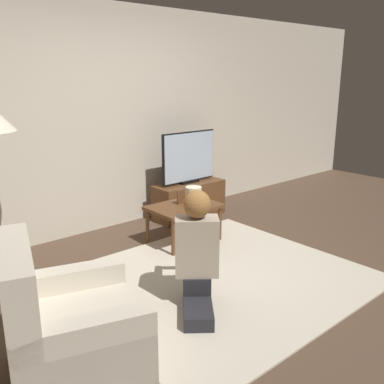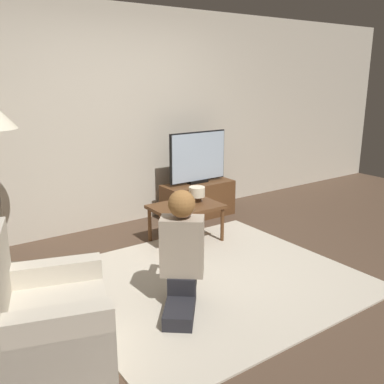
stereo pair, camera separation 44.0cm
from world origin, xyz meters
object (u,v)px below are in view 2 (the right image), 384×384
at_px(table_lamp, 197,193).
at_px(armchair, 41,329).
at_px(tv, 198,157).
at_px(person_kneeling, 182,249).
at_px(coffee_table, 186,210).

bearing_deg(table_lamp, armchair, -147.99).
distance_m(tv, person_kneeling, 2.27).
xyz_separation_m(armchair, table_lamp, (2.12, 1.33, 0.23)).
xyz_separation_m(coffee_table, armchair, (-1.94, -1.28, -0.07)).
xyz_separation_m(tv, armchair, (-2.57, -1.93, -0.49)).
bearing_deg(tv, armchair, -143.08).
relative_size(tv, armchair, 0.85).
relative_size(person_kneeling, table_lamp, 5.26).
bearing_deg(tv, coffee_table, -134.08).
height_order(coffee_table, table_lamp, table_lamp).
height_order(person_kneeling, table_lamp, person_kneeling).
bearing_deg(person_kneeling, armchair, 48.05).
xyz_separation_m(coffee_table, table_lamp, (0.18, 0.04, 0.15)).
distance_m(armchair, table_lamp, 2.51).
height_order(coffee_table, armchair, armchair).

